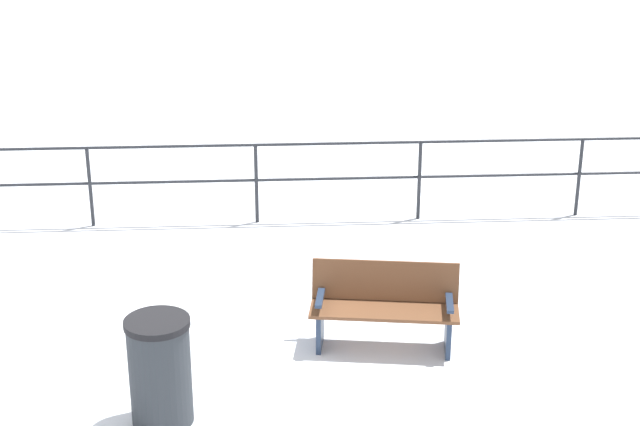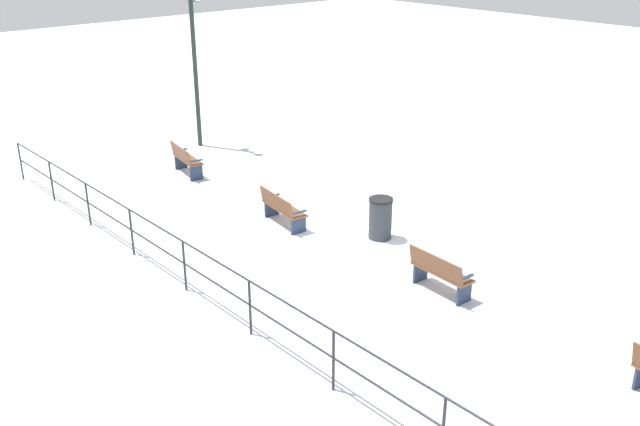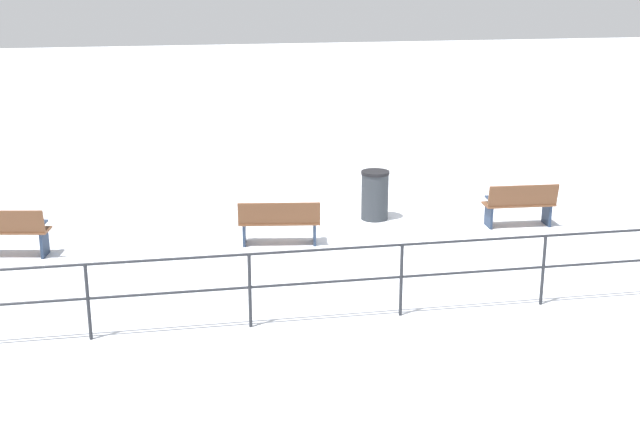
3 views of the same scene
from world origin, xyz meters
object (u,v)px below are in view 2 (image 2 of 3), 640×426
(lamppost_middle, at_px, (193,43))
(bench_fourth, at_px, (186,159))
(bench_second, at_px, (440,272))
(trash_bin, at_px, (380,218))
(bench_third, at_px, (282,208))

(lamppost_middle, bearing_deg, bench_fourth, -130.55)
(bench_fourth, bearing_deg, bench_second, -79.58)
(bench_second, bearing_deg, lamppost_middle, 84.31)
(bench_fourth, bearing_deg, trash_bin, -70.96)
(bench_fourth, height_order, lamppost_middle, lamppost_middle)
(bench_third, xyz_separation_m, bench_fourth, (0.22, 4.83, 0.04))
(bench_fourth, distance_m, trash_bin, 7.05)
(bench_second, bearing_deg, bench_fourth, 93.50)
(bench_second, height_order, trash_bin, trash_bin)
(bench_third, distance_m, lamppost_middle, 7.97)
(bench_third, height_order, lamppost_middle, lamppost_middle)
(bench_second, xyz_separation_m, lamppost_middle, (1.93, 11.92, 2.93))
(bench_fourth, bearing_deg, lamppost_middle, 59.90)
(lamppost_middle, xyz_separation_m, trash_bin, (-0.87, -9.23, -2.89))
(bench_second, bearing_deg, bench_third, 96.09)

